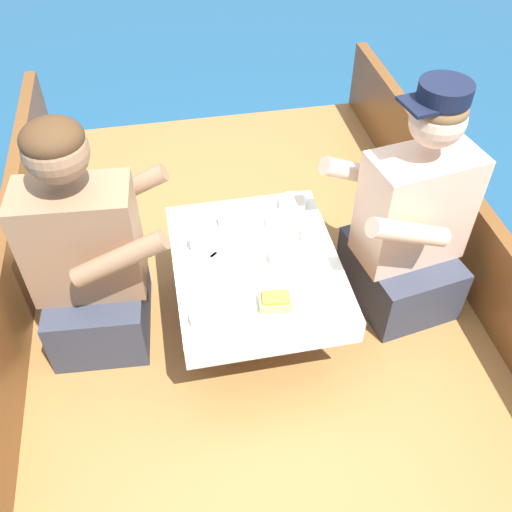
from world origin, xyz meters
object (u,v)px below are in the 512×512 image
at_px(coffee_cup_starboard, 199,243).
at_px(person_starboard, 409,227).
at_px(sandwich, 276,301).
at_px(coffee_cup_port, 280,257).
at_px(person_port, 89,259).
at_px(tin_can, 310,234).

bearing_deg(coffee_cup_starboard, person_starboard, -5.76).
bearing_deg(person_starboard, coffee_cup_starboard, -15.33).
bearing_deg(sandwich, person_starboard, 23.86).
bearing_deg(coffee_cup_port, person_port, 170.97).
relative_size(sandwich, coffee_cup_port, 1.24).
distance_m(person_port, sandwich, 0.71).
bearing_deg(tin_can, sandwich, -123.16).
bearing_deg(coffee_cup_port, sandwich, -106.31).
height_order(person_port, coffee_cup_port, person_port).
distance_m(person_starboard, tin_can, 0.39).
height_order(sandwich, coffee_cup_port, same).
bearing_deg(coffee_cup_port, person_starboard, 5.50).
distance_m(sandwich, coffee_cup_port, 0.22).
distance_m(person_port, coffee_cup_starboard, 0.41).
bearing_deg(person_port, tin_can, 4.01).
xyz_separation_m(person_port, coffee_cup_port, (0.69, -0.11, -0.02)).
xyz_separation_m(person_starboard, coffee_cup_port, (-0.53, -0.05, -0.02)).
bearing_deg(coffee_cup_port, coffee_cup_starboard, 155.02).
xyz_separation_m(sandwich, coffee_cup_starboard, (-0.22, 0.34, 0.00)).
height_order(sandwich, coffee_cup_starboard, coffee_cup_starboard).
height_order(person_starboard, coffee_cup_starboard, person_starboard).
bearing_deg(person_port, coffee_cup_port, -4.65).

